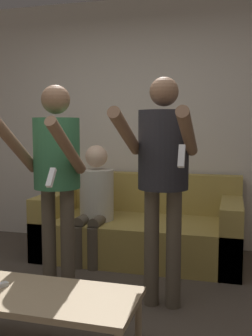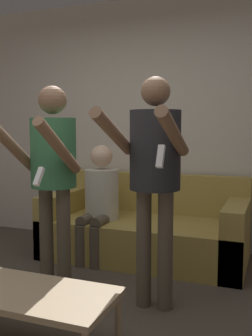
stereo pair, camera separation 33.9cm
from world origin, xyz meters
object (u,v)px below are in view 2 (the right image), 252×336
Objects in this scene: person_standing_right at (154,164)px; couch at (145,230)px; person_standing_left at (52,164)px; coffee_table at (27,297)px; person_seated at (100,197)px.

couch is at bearing 111.12° from person_standing_right.
coffee_table is (0.31, -0.80, -0.69)m from person_standing_left.
person_standing_right is 1.59× the size of coffee_table.
couch is at bearing 86.89° from coffee_table.
couch is 1.39m from person_standing_right.
person_standing_right is at bearing -68.88° from couch.
couch is 0.58m from person_seated.
person_seated reaches higher than couch.
person_standing_right reaches higher than person_standing_left.
person_standing_left is at bearing 179.91° from person_standing_right.
person_standing_left is 1.10m from coffee_table.
person_standing_left is 0.98× the size of person_standing_right.
coffee_table is at bearing -122.81° from person_standing_right.
couch is 1.37m from person_standing_left.
person_standing_right reaches higher than person_seated.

